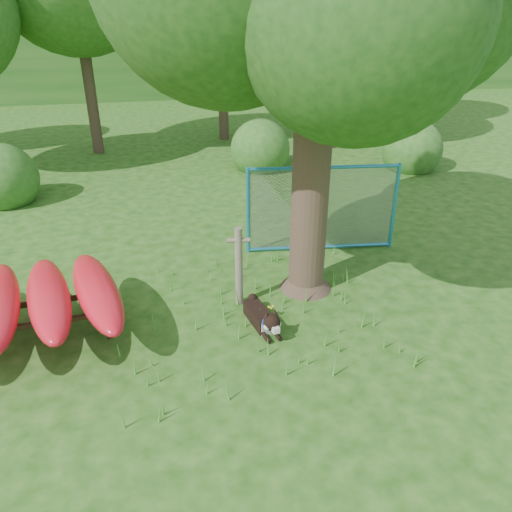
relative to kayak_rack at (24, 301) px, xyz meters
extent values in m
plane|color=#1A430D|center=(3.27, -1.10, -0.68)|extent=(80.00, 80.00, 0.00)
cylinder|color=#39291F|center=(4.49, 0.63, 1.71)|extent=(0.77, 0.77, 4.78)
cone|color=#39291F|center=(4.49, 0.63, -0.44)|extent=(1.16, 1.16, 0.48)
sphere|color=#1A4413|center=(4.59, -0.61, 3.72)|extent=(3.06, 3.06, 3.06)
cylinder|color=#39291F|center=(5.04, 0.45, 2.38)|extent=(1.36, 0.21, 1.02)
cylinder|color=#39291F|center=(4.10, 0.96, 2.76)|extent=(0.86, 0.94, 0.98)
cylinder|color=#625949|center=(3.25, 0.37, 0.01)|extent=(0.14, 0.14, 1.38)
cylinder|color=#625949|center=(3.25, 0.37, 0.49)|extent=(0.38, 0.12, 0.07)
cylinder|color=black|center=(1.13, -0.21, -0.47)|extent=(0.07, 0.07, 0.43)
cylinder|color=black|center=(1.08, 0.38, -0.47)|extent=(0.07, 0.07, 0.43)
cube|color=black|center=(0.02, -0.30, -0.24)|extent=(2.56, 0.26, 0.07)
cube|color=black|center=(-0.02, 0.30, -0.24)|extent=(2.56, 0.26, 0.07)
ellipsoid|color=red|center=(0.34, 0.03, 0.00)|extent=(1.13, 2.63, 0.41)
ellipsoid|color=red|center=(1.02, 0.08, 0.00)|extent=(1.21, 2.63, 0.41)
cube|color=black|center=(3.44, -0.27, -0.56)|extent=(0.39, 0.74, 0.24)
cube|color=silver|center=(3.50, -0.57, -0.57)|extent=(0.24, 0.18, 0.22)
sphere|color=black|center=(3.53, -0.74, -0.38)|extent=(0.26, 0.26, 0.26)
cube|color=silver|center=(3.56, -0.86, -0.42)|extent=(0.12, 0.16, 0.09)
sphere|color=silver|center=(3.46, -0.78, -0.42)|extent=(0.12, 0.12, 0.12)
sphere|color=silver|center=(3.62, -0.75, -0.42)|extent=(0.12, 0.12, 0.12)
cone|color=black|center=(3.46, -0.72, -0.24)|extent=(0.09, 0.11, 0.12)
cone|color=black|center=(3.59, -0.69, -0.24)|extent=(0.13, 0.13, 0.12)
cylinder|color=black|center=(3.44, -0.73, -0.63)|extent=(0.13, 0.31, 0.07)
cylinder|color=black|center=(3.62, -0.70, -0.63)|extent=(0.13, 0.31, 0.07)
sphere|color=black|center=(3.42, 0.11, -0.46)|extent=(0.16, 0.16, 0.16)
torus|color=blue|center=(3.52, -0.66, -0.44)|extent=(0.26, 0.12, 0.25)
cylinder|color=teal|center=(3.78, 2.25, 0.21)|extent=(0.09, 0.09, 1.78)
cylinder|color=teal|center=(5.25, 2.08, 0.21)|extent=(0.09, 0.09, 1.78)
cylinder|color=teal|center=(6.72, 1.90, 0.21)|extent=(0.09, 0.09, 1.78)
cylinder|color=teal|center=(5.25, 2.08, 1.06)|extent=(2.95, 0.42, 0.07)
cylinder|color=teal|center=(5.25, 2.08, -0.63)|extent=(2.95, 0.42, 0.07)
plane|color=gray|center=(5.25, 2.08, 0.21)|extent=(2.94, 0.35, 2.96)
cylinder|color=#46922F|center=(3.65, -0.18, -0.58)|extent=(0.02, 0.02, 0.20)
sphere|color=yellow|center=(3.65, -0.18, -0.48)|extent=(0.04, 0.04, 0.04)
sphere|color=yellow|center=(3.69, -0.17, -0.47)|extent=(0.04, 0.04, 0.04)
sphere|color=yellow|center=(3.63, -0.14, -0.49)|extent=(0.04, 0.04, 0.04)
sphere|color=yellow|center=(3.66, -0.22, -0.48)|extent=(0.04, 0.04, 0.04)
sphere|color=yellow|center=(3.63, -0.19, -0.47)|extent=(0.04, 0.04, 0.04)
cylinder|color=#39291F|center=(0.27, 10.90, 1.95)|extent=(0.36, 0.36, 5.25)
cylinder|color=#39291F|center=(4.77, 11.90, 1.25)|extent=(0.36, 0.36, 3.85)
sphere|color=#25571C|center=(4.77, 11.90, 3.45)|extent=(4.00, 4.00, 4.00)
cylinder|color=#39291F|center=(8.27, 9.90, 1.70)|extent=(0.36, 0.36, 4.76)
cylinder|color=#39291F|center=(11.27, 12.90, 1.77)|extent=(0.36, 0.36, 4.90)
sphere|color=#25571C|center=(-1.73, 6.40, -0.68)|extent=(1.80, 1.80, 1.80)
sphere|color=#25571C|center=(9.77, 6.90, -0.68)|extent=(1.80, 1.80, 1.80)
sphere|color=#25571C|center=(5.27, 7.90, -0.68)|extent=(1.80, 1.80, 1.80)
cube|color=#25571C|center=(3.27, 26.90, 2.32)|extent=(80.00, 12.00, 6.00)
camera|label=1|loc=(2.01, -6.73, 3.85)|focal=35.00mm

